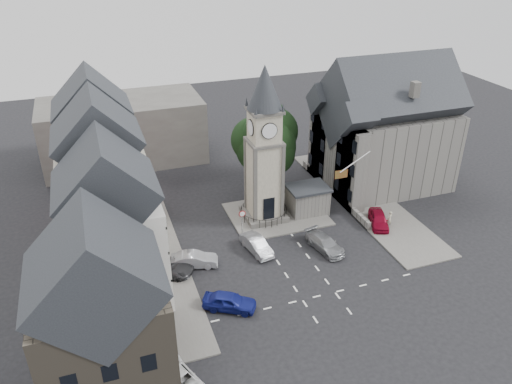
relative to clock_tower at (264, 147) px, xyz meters
name	(u,v)px	position (x,y,z in m)	size (l,w,h in m)	color
ground	(293,259)	(0.00, -7.99, -8.12)	(120.00, 120.00, 0.00)	black
pavement_west	(148,249)	(-12.50, -1.99, -8.05)	(6.00, 30.00, 0.14)	#595651
pavement_east	(363,199)	(12.00, 0.01, -8.05)	(6.00, 26.00, 0.14)	#595651
central_island	(277,214)	(1.50, 0.01, -8.04)	(10.00, 8.00, 0.16)	#595651
road_markings	(319,296)	(0.00, -13.49, -8.12)	(20.00, 8.00, 0.01)	silver
clock_tower	(264,147)	(0.00, 0.00, 0.00)	(4.86, 4.86, 16.25)	#4C4944
stone_shelter	(307,199)	(4.80, -0.49, -6.57)	(4.30, 3.30, 3.08)	slate
town_tree	(266,137)	(2.00, 5.01, -1.15)	(7.20, 7.20, 10.80)	black
warning_sign_post	(242,218)	(-3.20, -2.56, -6.09)	(0.70, 0.19, 2.85)	black
terrace_pink	(98,151)	(-15.50, 8.01, -1.54)	(8.10, 7.60, 12.80)	#DFA399
terrace_cream	(104,185)	(-15.50, 0.01, -1.54)	(8.10, 7.60, 12.80)	beige
terrace_tudor	(113,234)	(-15.50, -7.99, -1.93)	(8.10, 7.60, 12.00)	silver
building_sw_stone	(104,323)	(-17.00, -16.99, -2.77)	(8.60, 7.60, 10.40)	#4D4539
backdrop_west	(123,131)	(-12.00, 20.01, -4.12)	(20.00, 10.00, 8.00)	#4C4944
east_building	(383,134)	(15.59, 3.01, -1.86)	(14.40, 11.40, 12.60)	slate
east_boundary_wall	(333,192)	(9.20, 2.01, -7.67)	(0.40, 16.00, 0.90)	slate
flagpole	(355,162)	(8.00, -3.99, -1.12)	(3.68, 0.10, 2.74)	white
car_west_blue	(229,301)	(-7.50, -12.50, -7.38)	(1.74, 4.32, 1.47)	navy
car_west_silver	(194,260)	(-8.89, -5.98, -7.42)	(1.49, 4.27, 1.41)	#AEB0B7
car_west_grey	(166,266)	(-11.50, -6.02, -7.41)	(2.36, 5.11, 1.42)	#2D2D30
car_island_silver	(256,245)	(-2.78, -5.62, -7.42)	(1.49, 4.28, 1.41)	#989AA0
car_island_east	(325,243)	(3.47, -7.49, -7.45)	(1.89, 4.65, 1.35)	gray
car_east_red	(379,219)	(10.62, -5.39, -7.41)	(1.68, 4.18, 1.42)	maroon
van_sw_white	(179,383)	(-13.00, -19.19, -7.35)	(2.55, 5.53, 1.54)	white
pedestrian	(389,219)	(11.50, -5.99, -7.22)	(0.66, 0.43, 1.81)	#ABA68E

